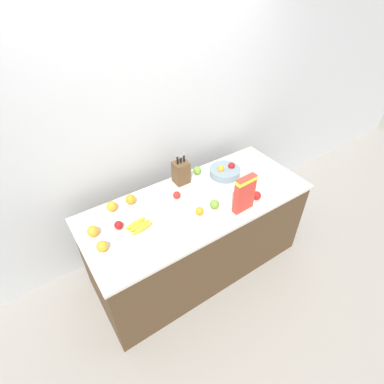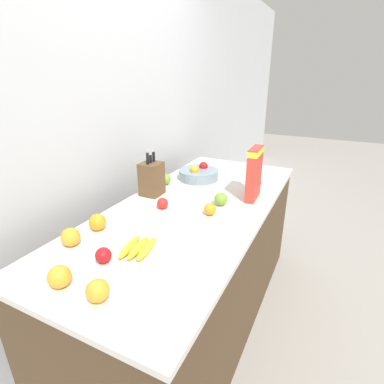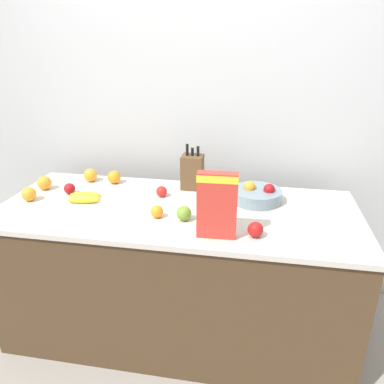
{
  "view_description": "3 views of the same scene",
  "coord_description": "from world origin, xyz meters",
  "views": [
    {
      "loc": [
        -1.15,
        -1.62,
        2.61
      ],
      "look_at": [
        -0.04,
        0.02,
        0.98
      ],
      "focal_mm": 28.0,
      "sensor_mm": 36.0,
      "label": 1
    },
    {
      "loc": [
        -1.51,
        -0.73,
        1.63
      ],
      "look_at": [
        -0.03,
        -0.01,
        0.97
      ],
      "focal_mm": 28.0,
      "sensor_mm": 36.0,
      "label": 2
    },
    {
      "loc": [
        0.43,
        -1.92,
        1.78
      ],
      "look_at": [
        0.09,
        -0.0,
        0.97
      ],
      "focal_mm": 35.0,
      "sensor_mm": 36.0,
      "label": 3
    }
  ],
  "objects": [
    {
      "name": "apple_leftmost",
      "position": [
        0.23,
        0.34,
        0.91
      ],
      "size": [
        0.08,
        0.08,
        0.08
      ],
      "primitive_type": "sphere",
      "color": "#6B9E33",
      "rests_on": "counter"
    },
    {
      "name": "counter",
      "position": [
        0.0,
        0.0,
        0.44
      ],
      "size": [
        2.07,
        0.86,
        0.87
      ],
      "color": "#4C3823",
      "rests_on": "ground_plane"
    },
    {
      "name": "knife_block",
      "position": [
        0.03,
        0.32,
        0.98
      ],
      "size": [
        0.14,
        0.13,
        0.32
      ],
      "color": "brown",
      "rests_on": "counter"
    },
    {
      "name": "banana_bunch",
      "position": [
        -0.57,
        0.0,
        0.89
      ],
      "size": [
        0.22,
        0.15,
        0.04
      ],
      "rotation": [
        0.0,
        0.0,
        3.42
      ],
      "color": "yellow",
      "rests_on": "counter"
    },
    {
      "name": "cereal_box",
      "position": [
        0.26,
        -0.3,
        1.05
      ],
      "size": [
        0.2,
        0.07,
        0.33
      ],
      "rotation": [
        0.0,
        0.0,
        0.04
      ],
      "color": "red",
      "rests_on": "counter"
    },
    {
      "name": "apple_near_bananas",
      "position": [
        0.07,
        -0.15,
        0.91
      ],
      "size": [
        0.08,
        0.08,
        0.08
      ],
      "primitive_type": "sphere",
      "color": "#6B9E33",
      "rests_on": "counter"
    },
    {
      "name": "orange_mid_left",
      "position": [
        -0.9,
        0.12,
        0.91
      ],
      "size": [
        0.09,
        0.09,
        0.09
      ],
      "primitive_type": "sphere",
      "color": "orange",
      "rests_on": "counter"
    },
    {
      "name": "apple_middle",
      "position": [
        -0.13,
        0.14,
        0.9
      ],
      "size": [
        0.07,
        0.07,
        0.07
      ],
      "primitive_type": "sphere",
      "color": "red",
      "rests_on": "counter"
    },
    {
      "name": "orange_mid_right",
      "position": [
        -0.67,
        0.31,
        0.91
      ],
      "size": [
        0.09,
        0.09,
        0.09
      ],
      "primitive_type": "sphere",
      "color": "orange",
      "rests_on": "counter"
    },
    {
      "name": "orange_front_right",
      "position": [
        -0.08,
        -0.14,
        0.9
      ],
      "size": [
        0.07,
        0.07,
        0.07
      ],
      "primitive_type": "sphere",
      "color": "orange",
      "rests_on": "counter"
    },
    {
      "name": "orange_by_cereal",
      "position": [
        -0.5,
        0.31,
        0.91
      ],
      "size": [
        0.09,
        0.09,
        0.09
      ],
      "primitive_type": "sphere",
      "color": "orange",
      "rests_on": "counter"
    },
    {
      "name": "orange_front_center",
      "position": [
        -0.89,
        -0.06,
        0.91
      ],
      "size": [
        0.08,
        0.08,
        0.08
      ],
      "primitive_type": "sphere",
      "color": "orange",
      "rests_on": "counter"
    },
    {
      "name": "wall_back",
      "position": [
        0.0,
        0.65,
        1.3
      ],
      "size": [
        9.0,
        0.06,
        2.6
      ],
      "color": "silver",
      "rests_on": "ground_plane"
    },
    {
      "name": "fruit_bowl",
      "position": [
        0.45,
        0.18,
        0.91
      ],
      "size": [
        0.3,
        0.3,
        0.12
      ],
      "color": "gray",
      "rests_on": "counter"
    },
    {
      "name": "ground_plane",
      "position": [
        0.0,
        0.0,
        0.0
      ],
      "size": [
        14.0,
        14.0,
        0.0
      ],
      "primitive_type": "plane",
      "color": "gray"
    },
    {
      "name": "apple_by_knife_block",
      "position": [
        0.45,
        -0.27,
        0.91
      ],
      "size": [
        0.08,
        0.08,
        0.08
      ],
      "primitive_type": "sphere",
      "color": "red",
      "rests_on": "counter"
    },
    {
      "name": "apple_front",
      "position": [
        -0.71,
        0.08,
        0.9
      ],
      "size": [
        0.07,
        0.07,
        0.07
      ],
      "primitive_type": "sphere",
      "color": "#A31419",
      "rests_on": "counter"
    }
  ]
}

